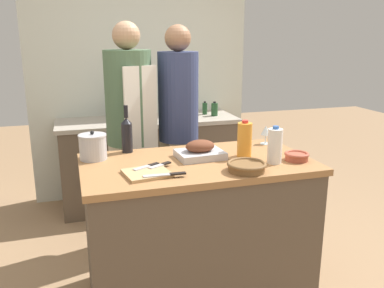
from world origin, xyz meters
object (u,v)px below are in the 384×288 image
Objects in this scene: person_cook_aproned at (130,127)px; juice_jug at (245,140)px; cutting_board at (147,173)px; milk_jug at (275,146)px; wine_bottle_green at (127,134)px; knife_bread at (161,165)px; condiment_bottle_short at (214,109)px; person_cook_guest at (179,123)px; knife_paring at (147,166)px; knife_chef at (166,175)px; stock_pot at (93,147)px; roasting_pan at (200,151)px; mixing_bowl at (297,156)px; condiment_bottle_tall at (205,108)px; wicker_basket at (247,166)px; stand_mixer at (124,105)px; wine_glass_left at (266,131)px.

juice_jug is at bearing -75.08° from person_cook_aproned.
person_cook_aproned is at bearing 86.85° from cutting_board.
wine_bottle_green is (-0.82, 0.50, 0.02)m from milk_jug.
condiment_bottle_short reaches higher than knife_bread.
person_cook_guest reaches higher than juice_jug.
knife_paring is 0.10× the size of person_cook_aproned.
person_cook_guest is (-0.22, 0.83, -0.05)m from juice_jug.
cutting_board is at bearing 179.26° from milk_jug.
knife_chef is at bearing -43.92° from cutting_board.
person_cook_guest is (0.36, 1.09, 0.04)m from knife_chef.
stock_pot is at bearing 159.01° from milk_jug.
person_cook_guest is (-0.59, -0.75, 0.04)m from condiment_bottle_short.
roasting_pan reaches higher than mixing_bowl.
condiment_bottle_tall is at bearing 44.87° from person_cook_guest.
wicker_basket is 1.19m from person_cook_aproned.
condiment_bottle_short is (0.07, -0.10, 0.00)m from condiment_bottle_tall.
person_cook_guest is at bearing -18.22° from person_cook_aproned.
condiment_bottle_short is at bearing 62.73° from knife_chef.
stock_pot is 1.91m from condiment_bottle_tall.
stand_mixer is (0.40, 1.48, 0.01)m from stock_pot.
milk_jug is (0.23, 0.10, 0.08)m from wicker_basket.
mixing_bowl is at bearing -32.52° from juice_jug.
knife_paring is 0.88m from person_cook_aproned.
mixing_bowl is 0.64× the size of knife_chef.
stand_mixer is at bearing 109.09° from milk_jug.
stock_pot is 1.08× the size of knife_paring.
wicker_basket is 0.13× the size of person_cook_aproned.
person_cook_aproned is (-0.08, -0.91, -0.02)m from stand_mixer.
knife_chef is at bearing -77.47° from wine_bottle_green.
wine_glass_left is 1.44m from condiment_bottle_tall.
knife_bread is (-0.57, -0.08, -0.09)m from juice_jug.
stock_pot reaches higher than mixing_bowl.
juice_jug reaches higher than wicker_basket.
mixing_bowl is 1.04× the size of condiment_bottle_short.
knife_bread is 1.79m from stand_mixer.
knife_bread is at bearing 173.73° from mixing_bowl.
mixing_bowl is 1.13× the size of wine_glass_left.
cutting_board is 0.48m from stock_pot.
roasting_pan is at bearing -108.96° from person_cook_guest.
knife_bread is 1.10× the size of condiment_bottle_tall.
juice_jug reaches higher than knife_paring.
condiment_bottle_short is at bearing 85.87° from wine_glass_left.
stand_mixer is at bearing 88.75° from knife_chef.
juice_jug is (0.93, -0.22, 0.03)m from stock_pot.
knife_bread is at bearing -158.78° from wine_glass_left.
condiment_bottle_tall is (0.83, -0.02, -0.07)m from stand_mixer.
condiment_bottle_tall is at bearing 84.44° from milk_jug.
milk_jug reaches higher than wine_glass_left.
wicker_basket is 1.66× the size of condiment_bottle_tall.
stock_pot is 1.21× the size of knife_bread.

